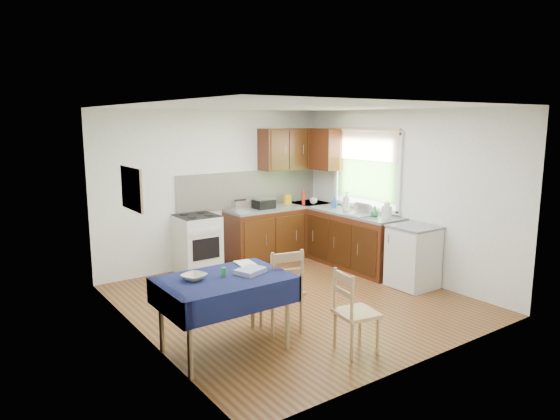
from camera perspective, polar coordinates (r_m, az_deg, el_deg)
floor at (r=6.68m, az=1.50°, el=-10.22°), size 4.20×4.20×0.00m
ceiling at (r=6.27m, az=1.61°, el=11.74°), size 4.00×4.20×0.02m
wall_back at (r=8.12m, az=-7.35°, el=2.45°), size 4.00×0.02×2.50m
wall_front at (r=4.87m, az=16.50°, el=-3.04°), size 4.00×0.02×2.50m
wall_left at (r=5.42m, az=-15.65°, el=-1.68°), size 0.02×4.20×2.50m
wall_right at (r=7.71m, az=13.56°, el=1.84°), size 0.02×4.20×2.50m
base_cabinets at (r=8.31m, az=3.85°, el=-3.06°), size 1.90×2.30×0.86m
worktop_back at (r=8.46m, az=-0.05°, el=0.32°), size 1.90×0.60×0.04m
worktop_right at (r=8.00m, az=8.54°, el=-0.38°), size 0.60×1.70×0.04m
worktop_corner at (r=8.85m, az=3.40°, el=0.73°), size 0.60×0.60×0.04m
splashback at (r=8.43m, az=-3.39°, el=2.46°), size 2.70×0.02×0.60m
upper_cabinets at (r=8.63m, az=2.55°, el=6.98°), size 1.20×0.85×0.70m
stove at (r=7.78m, az=-9.44°, el=-3.87°), size 0.60×0.61×0.92m
window at (r=8.12m, az=9.83°, el=5.23°), size 0.04×1.48×1.26m
fridge at (r=7.30m, az=14.98°, el=-5.17°), size 0.58×0.60×0.89m
corkboard at (r=5.66m, az=-16.57°, el=2.34°), size 0.04×0.62×0.47m
dining_table at (r=5.11m, az=-6.40°, el=-8.77°), size 1.29×0.87×0.78m
chair_far at (r=5.58m, az=0.29°, el=-8.88°), size 0.50×0.50×0.96m
chair_near at (r=5.16m, az=8.34°, el=-11.17°), size 0.44×0.44×0.87m
toaster at (r=8.01m, az=-4.56°, el=0.50°), size 0.25×0.15×0.19m
sandwich_press at (r=8.23m, az=-1.88°, el=0.80°), size 0.31×0.27×0.18m
sauce_bottle at (r=8.55m, az=2.69°, el=1.36°), size 0.06×0.06×0.24m
yellow_packet at (r=8.65m, az=0.82°, el=1.24°), size 0.15×0.12×0.17m
dish_rack at (r=7.75m, az=9.52°, el=-0.41°), size 0.41×0.31×0.20m
kettle at (r=7.53m, az=12.11°, el=-0.12°), size 0.15×0.15×0.25m
cup at (r=8.70m, az=3.85°, el=1.04°), size 0.18×0.18×0.10m
soap_bottle_a at (r=8.03m, az=7.56°, el=0.97°), size 0.17×0.17×0.31m
soap_bottle_b at (r=8.33m, az=6.25°, el=0.85°), size 0.11×0.11×0.18m
soap_bottle_c at (r=7.65m, az=10.76°, el=-0.15°), size 0.14×0.14×0.16m
plate_bowl at (r=5.04m, az=-9.79°, el=-7.54°), size 0.30×0.30×0.06m
book at (r=5.46m, az=-4.89°, el=-6.24°), size 0.22×0.27×0.02m
spice_jar at (r=5.09m, az=-6.46°, el=-7.05°), size 0.05×0.05×0.09m
tea_towel at (r=5.17m, az=-3.40°, el=-6.96°), size 0.34×0.31×0.05m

